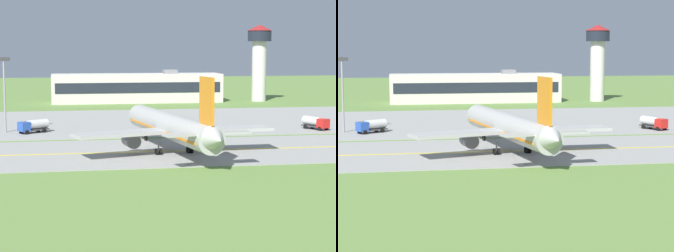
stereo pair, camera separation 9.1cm
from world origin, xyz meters
TOP-DOWN VIEW (x-y plane):
  - ground_plane at (0.00, 0.00)m, footprint 500.00×500.00m
  - taxiway_strip at (0.00, 0.00)m, footprint 240.00×28.00m
  - apron_pad at (10.00, 42.00)m, footprint 140.00×52.00m
  - taxiway_centreline at (0.00, 0.00)m, footprint 220.00×0.60m
  - airplane_lead at (6.82, -1.20)m, footprint 32.20×39.53m
  - service_truck_baggage at (-15.67, 25.78)m, footprint 6.10×5.10m
  - service_truck_fuel at (40.42, 22.04)m, footprint 4.29×6.32m
  - terminal_building at (12.33, 92.29)m, footprint 50.67×11.50m
  - control_tower at (49.68, 90.07)m, footprint 7.60×7.60m
  - apron_light_mast at (-21.10, 27.67)m, footprint 2.40×0.50m

SIDE VIEW (x-z plane):
  - ground_plane at x=0.00m, z-range 0.00..0.00m
  - taxiway_strip at x=0.00m, z-range 0.00..0.10m
  - apron_pad at x=10.00m, z-range 0.00..0.10m
  - taxiway_centreline at x=0.00m, z-range 0.10..0.11m
  - service_truck_baggage at x=-15.67m, z-range 0.21..2.86m
  - service_truck_fuel at x=40.42m, z-range 0.21..2.86m
  - airplane_lead at x=6.82m, z-range -2.22..10.48m
  - terminal_building at x=12.33m, z-range -0.58..9.14m
  - apron_light_mast at x=-21.10m, z-range 1.98..16.68m
  - control_tower at x=49.68m, z-range 2.56..25.81m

